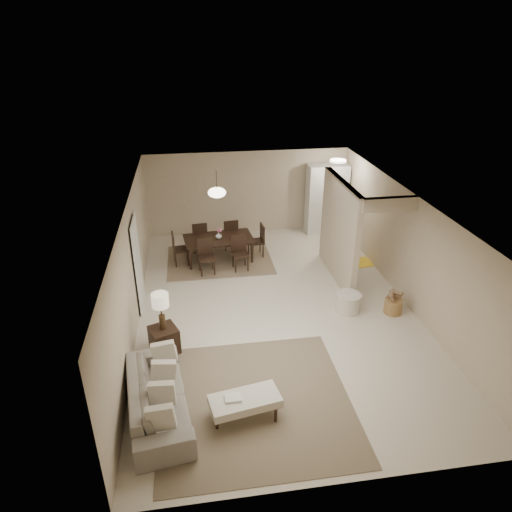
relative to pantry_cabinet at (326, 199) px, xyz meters
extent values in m
plane|color=beige|center=(-2.35, -4.15, -1.05)|extent=(9.00, 9.00, 0.00)
plane|color=white|center=(-2.35, -4.15, 1.45)|extent=(9.00, 9.00, 0.00)
plane|color=#BAA68D|center=(-2.35, 0.35, 0.20)|extent=(6.00, 0.00, 6.00)
plane|color=#BAA68D|center=(-5.35, -4.15, 0.20)|extent=(0.00, 9.00, 9.00)
plane|color=#BAA68D|center=(0.65, -4.15, 0.20)|extent=(0.00, 9.00, 9.00)
cube|color=#BAA68D|center=(-0.55, -2.90, 0.20)|extent=(0.15, 2.50, 2.50)
cube|color=black|center=(-5.32, -3.55, -0.03)|extent=(0.04, 0.90, 2.04)
cube|color=silver|center=(0.00, 0.00, 0.00)|extent=(1.20, 0.55, 2.10)
cylinder|color=white|center=(-0.05, -0.95, 1.41)|extent=(0.44, 0.44, 0.05)
cube|color=brown|center=(-3.23, -6.93, -1.04)|extent=(3.20, 3.20, 0.01)
imported|color=gray|center=(-4.80, -6.93, -0.72)|extent=(2.36, 1.18, 0.66)
cube|color=beige|center=(-3.43, -7.23, -0.72)|extent=(1.19, 0.70, 0.15)
cylinder|color=black|center=(-3.90, -7.42, -0.92)|extent=(0.05, 0.05, 0.25)
cylinder|color=black|center=(-2.96, -7.42, -0.92)|extent=(0.05, 0.05, 0.25)
cylinder|color=black|center=(-3.90, -7.05, -0.92)|extent=(0.05, 0.05, 0.25)
cylinder|color=black|center=(-2.96, -7.05, -0.92)|extent=(0.05, 0.05, 0.25)
cube|color=black|center=(-4.75, -5.34, -0.78)|extent=(0.63, 0.63, 0.53)
cylinder|color=#46321E|center=(-4.75, -5.34, -0.37)|extent=(0.12, 0.12, 0.30)
cylinder|color=#46321E|center=(-4.75, -5.34, -0.09)|extent=(0.03, 0.03, 0.26)
cylinder|color=beige|center=(-4.75, -5.34, 0.11)|extent=(0.32, 0.32, 0.26)
cylinder|color=beige|center=(-0.77, -4.49, -0.84)|extent=(0.55, 0.55, 0.43)
cylinder|color=brown|center=(0.19, -4.70, -0.88)|extent=(0.40, 0.40, 0.34)
cube|color=#7B634C|center=(-3.39, -1.54, -1.04)|extent=(2.80, 2.10, 0.01)
imported|color=black|center=(-3.39, -1.54, -0.73)|extent=(1.91, 1.18, 0.64)
imported|color=silver|center=(-3.39, -1.54, -0.32)|extent=(0.21, 0.21, 0.18)
cube|color=yellow|center=(0.20, -2.30, -1.04)|extent=(1.02, 0.72, 0.01)
cylinder|color=#46321E|center=(-3.39, -1.54, 1.20)|extent=(0.02, 0.02, 0.50)
ellipsoid|color=#FFEAC6|center=(-3.39, -1.54, 0.87)|extent=(0.46, 0.46, 0.25)
camera|label=1|loc=(-4.07, -12.67, 4.55)|focal=32.00mm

